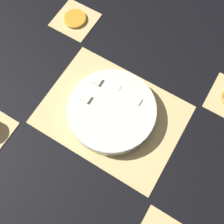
% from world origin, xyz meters
% --- Properties ---
extents(ground_plane, '(6.00, 6.00, 0.00)m').
position_xyz_m(ground_plane, '(0.00, 0.00, 0.00)').
color(ground_plane, black).
extents(bamboo_mat_center, '(0.47, 0.35, 0.01)m').
position_xyz_m(bamboo_mat_center, '(-0.00, 0.00, 0.00)').
color(bamboo_mat_center, '#D6B775').
rests_on(bamboo_mat_center, ground_plane).
extents(coaster_mat_near_right, '(0.15, 0.15, 0.01)m').
position_xyz_m(coaster_mat_near_right, '(0.33, -0.26, 0.00)').
color(coaster_mat_near_right, '#D6B775').
rests_on(coaster_mat_near_right, ground_plane).
extents(fruit_salad_bowl, '(0.29, 0.29, 0.06)m').
position_xyz_m(fruit_salad_bowl, '(0.00, -0.00, 0.04)').
color(fruit_salad_bowl, silver).
rests_on(fruit_salad_bowl, bamboo_mat_center).
extents(orange_slice_whole, '(0.09, 0.09, 0.01)m').
position_xyz_m(orange_slice_whole, '(0.33, -0.26, 0.01)').
color(orange_slice_whole, orange).
rests_on(orange_slice_whole, coaster_mat_near_right).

